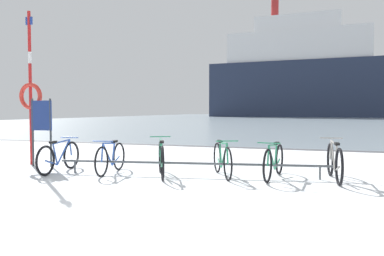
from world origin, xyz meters
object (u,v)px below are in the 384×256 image
object	(u,v)px
info_sign	(42,121)
rescue_post	(30,92)
bicycle_5	(334,162)
bicycle_2	(161,159)
bicycle_1	(111,158)
bicycle_4	(274,161)
bicycle_0	(59,157)
ferry_ship	(300,75)
bicycle_3	(222,159)

from	to	relation	value
info_sign	rescue_post	xyz separation A→B (m)	(-0.52, 0.22, 0.76)
bicycle_5	bicycle_2	bearing A→B (deg)	-168.88
bicycle_1	bicycle_4	bearing A→B (deg)	8.73
bicycle_1	bicycle_2	bearing A→B (deg)	0.96
bicycle_0	info_sign	world-z (taller)	info_sign
ferry_ship	bicycle_5	bearing A→B (deg)	-86.80
bicycle_3	bicycle_1	bearing A→B (deg)	-170.32
bicycle_2	ferry_ship	size ratio (longest dim) A/B	0.04
bicycle_0	ferry_ship	bearing A→B (deg)	88.57
bicycle_5	ferry_ship	world-z (taller)	ferry_ship
info_sign	bicycle_1	bearing A→B (deg)	-9.48
bicycle_3	bicycle_4	xyz separation A→B (m)	(1.07, 0.12, -0.01)
bicycle_0	bicycle_1	size ratio (longest dim) A/B	1.06
bicycle_2	bicycle_4	distance (m)	2.38
bicycle_2	bicycle_3	world-z (taller)	bicycle_2
bicycle_0	info_sign	distance (m)	1.39
bicycle_2	ferry_ship	distance (m)	74.25
bicycle_4	bicycle_1	bearing A→B (deg)	-171.27
bicycle_2	bicycle_5	bearing A→B (deg)	11.12
bicycle_5	bicycle_1	bearing A→B (deg)	-171.47
bicycle_4	ferry_ship	xyz separation A→B (m)	(-2.90, 73.26, 8.27)
bicycle_2	info_sign	xyz separation A→B (m)	(-3.41, 0.35, 0.76)
bicycle_3	bicycle_5	bearing A→B (deg)	7.27
bicycle_1	rescue_post	world-z (taller)	rescue_post
bicycle_2	info_sign	bearing A→B (deg)	174.23
bicycle_3	bicycle_4	size ratio (longest dim) A/B	0.88
bicycle_4	bicycle_5	distance (m)	1.20
bicycle_0	ferry_ship	size ratio (longest dim) A/B	0.04
bicycle_4	bicycle_5	size ratio (longest dim) A/B	0.97
bicycle_5	info_sign	world-z (taller)	info_sign
bicycle_2	bicycle_4	xyz separation A→B (m)	(2.32, 0.52, -0.02)
bicycle_2	ferry_ship	xyz separation A→B (m)	(-0.58, 73.78, 8.25)
info_sign	bicycle_3	bearing A→B (deg)	0.69
bicycle_0	bicycle_3	world-z (taller)	bicycle_3
bicycle_5	bicycle_4	bearing A→B (deg)	-172.04
bicycle_0	bicycle_3	xyz separation A→B (m)	(3.68, 0.65, 0.02)
bicycle_3	ferry_ship	distance (m)	73.87
ferry_ship	info_sign	bearing A→B (deg)	-92.21
info_sign	rescue_post	distance (m)	0.95
rescue_post	bicycle_3	bearing A→B (deg)	-1.76
bicycle_5	ferry_ship	xyz separation A→B (m)	(-4.09, 73.09, 8.25)
rescue_post	ferry_ship	world-z (taller)	ferry_ship
bicycle_4	ferry_ship	distance (m)	73.78
bicycle_3	info_sign	distance (m)	4.72
bicycle_0	bicycle_1	xyz separation A→B (m)	(1.21, 0.22, -0.00)
bicycle_2	bicycle_4	size ratio (longest dim) A/B	0.89
bicycle_2	rescue_post	world-z (taller)	rescue_post
bicycle_1	ferry_ship	world-z (taller)	ferry_ship
bicycle_2	bicycle_3	xyz separation A→B (m)	(1.25, 0.40, -0.01)
bicycle_0	bicycle_2	size ratio (longest dim) A/B	1.08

